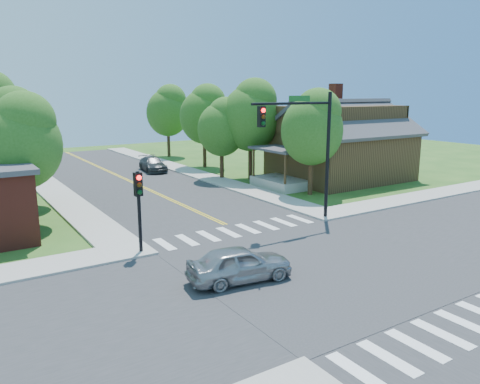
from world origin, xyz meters
TOP-DOWN VIEW (x-y plane):
  - ground at (0.00, 0.00)m, footprint 100.00×100.00m
  - road_ns at (0.00, 0.00)m, footprint 10.00×90.00m
  - road_ew at (0.00, 0.00)m, footprint 90.00×10.00m
  - intersection_patch at (0.00, 0.00)m, footprint 10.20×10.20m
  - sidewalk_ne at (15.82, 15.82)m, footprint 40.00×40.00m
  - crosswalk_north at (0.00, 6.20)m, footprint 8.85×2.00m
  - crosswalk_south at (0.00, -6.20)m, footprint 8.85×2.00m
  - centerline at (0.00, 0.00)m, footprint 0.30×90.00m
  - signal_mast_ne at (3.91, 5.59)m, footprint 5.30×0.42m
  - signal_pole_nw at (-5.60, 5.58)m, footprint 0.34×0.42m
  - house_ne at (15.11, 14.23)m, footprint 13.05×8.80m
  - tree_e_a at (9.23, 10.97)m, footprint 4.41×4.19m
  - tree_e_b at (9.00, 18.29)m, footprint 4.90×4.65m
  - tree_e_c at (8.84, 25.97)m, footprint 4.70×4.46m
  - tree_e_d at (9.08, 34.90)m, footprint 4.73×4.49m
  - tree_w_a at (-9.08, 13.17)m, footprint 4.28×4.06m
  - tree_w_b at (-8.75, 19.60)m, footprint 4.47×4.24m
  - tree_house at (7.03, 19.63)m, footprint 4.01×3.81m
  - tree_bldg at (-8.09, 17.78)m, footprint 3.77×3.58m
  - car_silver at (-3.55, 0.53)m, footprint 2.77×4.54m
  - car_dgrey at (3.50, 26.31)m, footprint 2.92×4.91m

SIDE VIEW (x-z plane):
  - ground at x=0.00m, z-range 0.00..0.00m
  - intersection_patch at x=0.00m, z-range -0.03..0.03m
  - road_ns at x=0.00m, z-range 0.00..0.04m
  - road_ew at x=0.00m, z-range 0.01..0.04m
  - crosswalk_north at x=0.00m, z-range 0.04..0.05m
  - crosswalk_south at x=0.00m, z-range 0.04..0.05m
  - centerline at x=0.00m, z-range 0.04..0.05m
  - sidewalk_ne at x=15.82m, z-range 0.00..0.14m
  - car_dgrey at x=3.50m, z-range 0.00..1.29m
  - car_silver at x=-3.55m, z-range 0.00..1.39m
  - signal_pole_nw at x=-5.60m, z-range 0.76..4.56m
  - house_ne at x=15.11m, z-range -0.23..6.88m
  - tree_bldg at x=-8.09m, z-range 0.99..7.41m
  - tree_house at x=7.03m, z-range 1.05..7.87m
  - tree_w_a at x=-9.08m, z-range 1.13..8.40m
  - signal_mast_ne at x=3.91m, z-range 1.25..8.45m
  - tree_e_a at x=9.23m, z-range 1.16..8.65m
  - tree_w_b at x=-8.75m, z-range 1.18..8.77m
  - tree_e_c at x=8.84m, z-range 1.24..9.22m
  - tree_e_d at x=9.08m, z-range 1.25..9.29m
  - tree_e_b at x=9.00m, z-range 1.29..9.62m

